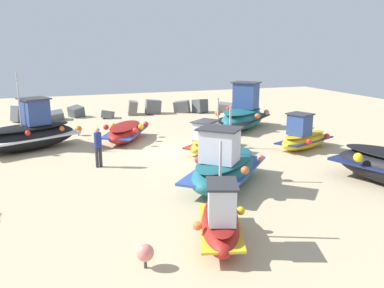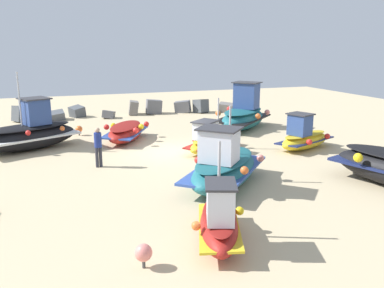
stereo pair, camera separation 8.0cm
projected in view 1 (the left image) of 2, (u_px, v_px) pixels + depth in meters
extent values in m
plane|color=#C6B289|center=(173.00, 152.00, 20.20)|extent=(50.53, 50.53, 0.00)
sphere|color=yellow|center=(358.00, 157.00, 15.20)|extent=(0.35, 0.35, 0.35)
ellipsoid|color=maroon|center=(125.00, 133.00, 22.45)|extent=(3.21, 4.19, 0.96)
cube|color=#2D4C9E|center=(125.00, 132.00, 22.44)|extent=(3.17, 4.07, 0.13)
ellipsoid|color=maroon|center=(125.00, 126.00, 22.36)|extent=(2.80, 3.68, 0.19)
sphere|color=red|center=(146.00, 124.00, 23.30)|extent=(0.30, 0.30, 0.30)
sphere|color=yellow|center=(113.00, 126.00, 23.03)|extent=(0.30, 0.30, 0.30)
sphere|color=yellow|center=(141.00, 127.00, 22.24)|extent=(0.30, 0.30, 0.30)
sphere|color=red|center=(106.00, 127.00, 21.95)|extent=(0.30, 0.30, 0.30)
sphere|color=red|center=(135.00, 130.00, 21.18)|extent=(0.30, 0.30, 0.30)
ellipsoid|color=gold|center=(212.00, 143.00, 20.41)|extent=(3.72, 3.30, 0.75)
cube|color=maroon|center=(212.00, 143.00, 20.40)|extent=(3.62, 3.23, 0.08)
ellipsoid|color=gold|center=(212.00, 137.00, 20.34)|extent=(3.27, 2.90, 0.14)
cube|color=silver|center=(206.00, 131.00, 19.66)|extent=(1.39, 1.34, 0.84)
cube|color=#333338|center=(206.00, 121.00, 19.55)|extent=(1.62, 1.56, 0.06)
cylinder|color=#B7B7BC|center=(218.00, 116.00, 20.55)|extent=(0.08, 0.08, 1.87)
sphere|color=red|center=(235.00, 135.00, 20.83)|extent=(0.27, 0.27, 0.27)
sphere|color=#EA7F75|center=(205.00, 134.00, 21.14)|extent=(0.27, 0.27, 0.27)
sphere|color=orange|center=(225.00, 140.00, 19.98)|extent=(0.27, 0.27, 0.27)
sphere|color=red|center=(195.00, 140.00, 20.30)|extent=(0.27, 0.27, 0.27)
sphere|color=yellow|center=(215.00, 145.00, 19.11)|extent=(0.27, 0.27, 0.27)
ellipsoid|color=#1E6670|center=(225.00, 171.00, 15.35)|extent=(4.63, 4.76, 1.13)
cube|color=#2D4C9E|center=(225.00, 170.00, 15.34)|extent=(4.54, 4.66, 0.12)
ellipsoid|color=#1A565F|center=(225.00, 159.00, 15.24)|extent=(4.06, 4.18, 0.20)
cube|color=silver|center=(220.00, 146.00, 14.50)|extent=(1.62, 1.62, 1.18)
cube|color=#333338|center=(220.00, 129.00, 14.35)|extent=(1.88, 1.87, 0.06)
cylinder|color=#B7B7BC|center=(230.00, 130.00, 15.47)|extent=(0.08, 0.08, 1.87)
sphere|color=#EA7F75|center=(261.00, 158.00, 15.82)|extent=(0.29, 0.29, 0.29)
sphere|color=red|center=(198.00, 160.00, 15.70)|extent=(0.29, 0.29, 0.29)
sphere|color=orange|center=(245.00, 170.00, 13.84)|extent=(0.29, 0.29, 0.29)
ellipsoid|color=#1E6670|center=(242.00, 119.00, 25.64)|extent=(4.95, 4.71, 1.31)
cube|color=black|center=(242.00, 118.00, 25.62)|extent=(4.84, 4.62, 0.17)
ellipsoid|color=#1A565F|center=(243.00, 111.00, 25.51)|extent=(4.34, 4.12, 0.26)
cube|color=#2D4784|center=(246.00, 96.00, 25.70)|extent=(1.73, 1.76, 1.60)
cube|color=#333338|center=(246.00, 82.00, 25.50)|extent=(2.01, 2.04, 0.06)
sphere|color=orange|center=(218.00, 113.00, 24.99)|extent=(0.34, 0.34, 0.34)
sphere|color=orange|center=(257.00, 116.00, 24.66)|extent=(0.34, 0.34, 0.34)
sphere|color=red|center=(229.00, 109.00, 26.41)|extent=(0.34, 0.34, 0.34)
sphere|color=#EA7F75|center=(266.00, 112.00, 26.09)|extent=(0.34, 0.34, 0.34)
ellipsoid|color=black|center=(28.00, 138.00, 20.53)|extent=(5.37, 3.93, 1.27)
cube|color=white|center=(28.00, 136.00, 20.51)|extent=(5.22, 3.90, 0.12)
ellipsoid|color=black|center=(27.00, 127.00, 20.40)|extent=(4.72, 3.45, 0.22)
cube|color=#2D4784|center=(35.00, 112.00, 20.55)|extent=(1.52, 1.53, 1.28)
cube|color=#333338|center=(34.00, 99.00, 20.39)|extent=(1.76, 1.77, 0.06)
cylinder|color=#B7B7BC|center=(19.00, 99.00, 19.88)|extent=(0.08, 0.08, 2.67)
sphere|color=red|center=(28.00, 133.00, 19.35)|extent=(0.25, 0.25, 0.25)
sphere|color=orange|center=(26.00, 123.00, 21.45)|extent=(0.25, 0.25, 0.25)
sphere|color=orange|center=(62.00, 129.00, 20.55)|extent=(0.25, 0.25, 0.25)
ellipsoid|color=maroon|center=(220.00, 227.00, 11.00)|extent=(2.10, 3.35, 0.86)
cube|color=gold|center=(220.00, 225.00, 11.00)|extent=(2.05, 3.23, 0.12)
ellipsoid|color=maroon|center=(220.00, 215.00, 10.92)|extent=(1.82, 2.94, 0.18)
cube|color=silver|center=(222.00, 203.00, 10.32)|extent=(0.96, 1.11, 0.97)
cube|color=#333338|center=(222.00, 184.00, 10.19)|extent=(1.11, 1.29, 0.06)
cylinder|color=#B7B7BC|center=(220.00, 175.00, 10.97)|extent=(0.08, 0.08, 1.92)
sphere|color=yellow|center=(241.00, 211.00, 11.49)|extent=(0.25, 0.25, 0.25)
sphere|color=orange|center=(198.00, 226.00, 10.40)|extent=(0.25, 0.25, 0.25)
ellipsoid|color=gold|center=(304.00, 141.00, 20.78)|extent=(3.74, 2.57, 0.87)
cube|color=navy|center=(304.00, 140.00, 20.77)|extent=(3.61, 2.53, 0.14)
ellipsoid|color=gold|center=(305.00, 134.00, 20.70)|extent=(3.28, 2.23, 0.19)
cube|color=#2D4784|center=(300.00, 125.00, 20.22)|extent=(1.15, 1.21, 1.03)
cube|color=#333338|center=(300.00, 114.00, 20.09)|extent=(1.33, 1.40, 0.06)
sphere|color=red|center=(327.00, 136.00, 20.70)|extent=(0.29, 0.29, 0.29)
sphere|color=yellow|center=(292.00, 132.00, 21.26)|extent=(0.29, 0.29, 0.29)
sphere|color=red|center=(309.00, 142.00, 19.65)|extent=(0.29, 0.29, 0.29)
cylinder|color=#2D2D38|center=(101.00, 157.00, 17.66)|extent=(0.14, 0.14, 0.89)
cylinder|color=#2D2D38|center=(97.00, 157.00, 17.58)|extent=(0.14, 0.14, 0.89)
cylinder|color=navy|center=(98.00, 140.00, 17.44)|extent=(0.32, 0.32, 0.63)
sphere|color=tan|center=(97.00, 130.00, 17.34)|extent=(0.22, 0.22, 0.22)
cube|color=#4C5156|center=(21.00, 114.00, 28.06)|extent=(1.49, 1.42, 1.20)
cube|color=#4C5156|center=(54.00, 116.00, 28.63)|extent=(1.37, 1.19, 0.87)
cube|color=#4C5156|center=(76.00, 112.00, 29.81)|extent=(1.28, 1.36, 0.98)
cube|color=slate|center=(108.00, 115.00, 29.36)|extent=(1.11, 1.11, 0.76)
cube|color=slate|center=(133.00, 108.00, 30.87)|extent=(0.95, 1.33, 1.11)
cube|color=slate|center=(153.00, 107.00, 31.29)|extent=(1.32, 1.10, 1.20)
cube|color=slate|center=(182.00, 107.00, 31.87)|extent=(1.52, 1.35, 1.03)
cube|color=#4C5156|center=(200.00, 106.00, 31.78)|extent=(1.22, 1.34, 1.20)
cube|color=slate|center=(225.00, 108.00, 32.11)|extent=(1.52, 1.55, 0.84)
cylinder|color=#3F3F42|center=(145.00, 264.00, 9.71)|extent=(0.08, 0.08, 0.18)
sphere|color=#EA7F75|center=(145.00, 253.00, 9.64)|extent=(0.43, 0.43, 0.43)
cylinder|color=#3F3F42|center=(79.00, 134.00, 23.83)|extent=(0.08, 0.08, 0.17)
sphere|color=orange|center=(78.00, 129.00, 23.76)|extent=(0.41, 0.41, 0.41)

